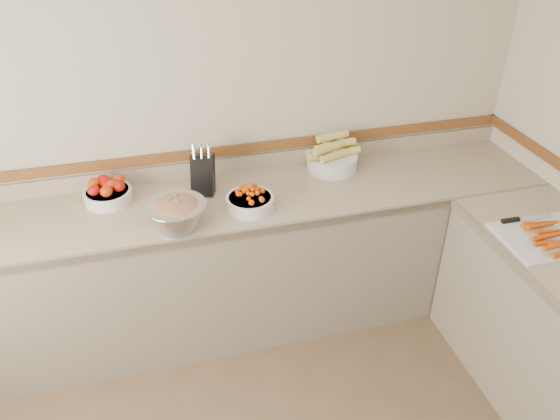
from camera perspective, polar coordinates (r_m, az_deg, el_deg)
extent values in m
plane|color=#B2A993|center=(3.16, -9.35, 9.89)|extent=(4.00, 0.00, 4.00)
cube|color=gray|center=(3.07, -7.91, 0.38)|extent=(4.00, 0.65, 0.04)
cube|color=gray|center=(3.33, -7.33, -6.17)|extent=(4.00, 0.63, 0.86)
cube|color=#74644E|center=(2.81, -6.98, -2.95)|extent=(4.00, 0.02, 0.04)
cube|color=gray|center=(3.30, -8.79, 4.23)|extent=(4.00, 0.02, 0.10)
cube|color=brown|center=(3.26, -8.93, 5.76)|extent=(4.00, 0.02, 0.06)
cube|color=black|center=(3.11, -8.05, 3.74)|extent=(0.17, 0.18, 0.25)
cylinder|color=silver|center=(3.01, -8.94, 5.83)|extent=(0.02, 0.03, 0.06)
cylinder|color=silver|center=(3.02, -8.19, 5.93)|extent=(0.02, 0.03, 0.06)
cylinder|color=silver|center=(3.02, -7.44, 6.03)|extent=(0.02, 0.03, 0.06)
cylinder|color=silver|center=(3.04, -9.01, 6.04)|extent=(0.02, 0.03, 0.06)
cylinder|color=silver|center=(3.04, -8.26, 6.14)|extent=(0.02, 0.03, 0.06)
cylinder|color=silver|center=(3.04, -7.51, 6.23)|extent=(0.02, 0.03, 0.06)
cylinder|color=silver|center=(3.06, -9.07, 6.24)|extent=(0.02, 0.03, 0.06)
cylinder|color=silver|center=(3.06, -8.32, 6.34)|extent=(0.02, 0.03, 0.06)
cylinder|color=silver|center=(3.07, -7.58, 6.43)|extent=(0.02, 0.03, 0.06)
cylinder|color=silver|center=(3.18, -17.50, 1.44)|extent=(0.26, 0.26, 0.07)
torus|color=silver|center=(3.16, -17.59, 1.89)|extent=(0.26, 0.26, 0.01)
cylinder|color=white|center=(3.16, -17.59, 1.89)|extent=(0.23, 0.23, 0.01)
ellipsoid|color=#A70E06|center=(3.12, -18.88, 1.96)|extent=(0.07, 0.07, 0.06)
ellipsoid|color=#B72F06|center=(3.09, -17.69, 1.85)|extent=(0.07, 0.07, 0.06)
ellipsoid|color=#A70E06|center=(3.12, -16.50, 2.39)|extent=(0.07, 0.07, 0.06)
ellipsoid|color=#B72F06|center=(3.19, -18.86, 2.66)|extent=(0.07, 0.07, 0.06)
ellipsoid|color=#A70E06|center=(3.16, -17.69, 2.56)|extent=(0.07, 0.07, 0.06)
ellipsoid|color=#B72F06|center=(3.19, -16.53, 3.08)|extent=(0.07, 0.07, 0.06)
ellipsoid|color=#A70E06|center=(3.21, -18.00, 3.01)|extent=(0.07, 0.07, 0.06)
ellipsoid|color=#B72F06|center=(3.14, -17.14, 2.49)|extent=(0.07, 0.07, 0.06)
ellipsoid|color=#A70E06|center=(3.19, -17.69, 2.83)|extent=(0.07, 0.07, 0.06)
cylinder|color=silver|center=(2.98, -3.16, 0.81)|extent=(0.26, 0.26, 0.07)
torus|color=silver|center=(2.96, -3.17, 1.27)|extent=(0.27, 0.27, 0.01)
cylinder|color=white|center=(2.96, -3.17, 1.27)|extent=(0.23, 0.23, 0.01)
sphere|color=#BD3C06|center=(2.99, -3.57, 2.41)|extent=(0.03, 0.03, 0.03)
sphere|color=#BD3C06|center=(2.93, -3.06, 2.12)|extent=(0.03, 0.03, 0.03)
sphere|color=#BD3C06|center=(2.88, -2.27, 0.82)|extent=(0.03, 0.03, 0.03)
sphere|color=#BD3C06|center=(2.99, -4.08, 2.29)|extent=(0.03, 0.03, 0.03)
sphere|color=#BD3C06|center=(2.89, -3.28, 1.19)|extent=(0.03, 0.03, 0.03)
sphere|color=#BD3C06|center=(2.97, -2.27, 2.25)|extent=(0.03, 0.03, 0.03)
sphere|color=#BD3C06|center=(2.93, -3.16, 2.38)|extent=(0.03, 0.03, 0.03)
sphere|color=#BD3C06|center=(2.97, -3.71, 2.24)|extent=(0.03, 0.03, 0.03)
sphere|color=#BD3C06|center=(2.96, -4.49, 1.97)|extent=(0.03, 0.03, 0.03)
sphere|color=#BD3C06|center=(2.95, -4.00, 1.99)|extent=(0.03, 0.03, 0.03)
sphere|color=#BD3C06|center=(2.92, -3.34, 2.33)|extent=(0.03, 0.03, 0.03)
sphere|color=#BD3C06|center=(2.97, -4.01, 2.25)|extent=(0.03, 0.03, 0.03)
sphere|color=#BD3C06|center=(2.93, -3.10, 2.50)|extent=(0.03, 0.03, 0.03)
sphere|color=#BD3C06|center=(2.93, -2.44, 2.06)|extent=(0.03, 0.03, 0.03)
sphere|color=#BD3C06|center=(2.94, -3.20, 2.13)|extent=(0.03, 0.03, 0.03)
sphere|color=#BD3C06|center=(2.95, -4.73, 1.75)|extent=(0.03, 0.03, 0.03)
sphere|color=#BD3C06|center=(2.87, -3.00, 0.77)|extent=(0.03, 0.03, 0.03)
sphere|color=#BD3C06|center=(2.95, -2.23, 2.04)|extent=(0.03, 0.03, 0.03)
sphere|color=#BD3C06|center=(2.93, -3.18, 2.45)|extent=(0.03, 0.03, 0.03)
sphere|color=#BD3C06|center=(2.93, -2.57, 2.15)|extent=(0.03, 0.03, 0.03)
sphere|color=#BD3C06|center=(2.95, -3.37, 2.35)|extent=(0.03, 0.03, 0.03)
sphere|color=#BD3C06|center=(2.91, -3.11, 1.90)|extent=(0.03, 0.03, 0.03)
sphere|color=#BD3C06|center=(2.92, -3.11, 1.89)|extent=(0.03, 0.03, 0.03)
sphere|color=#BD3C06|center=(2.92, -2.09, 1.63)|extent=(0.03, 0.03, 0.03)
sphere|color=#BD3C06|center=(2.93, -3.22, 2.48)|extent=(0.03, 0.03, 0.03)
sphere|color=#BD3C06|center=(2.98, -3.71, 2.42)|extent=(0.03, 0.03, 0.03)
sphere|color=#BD3C06|center=(2.93, -3.56, 2.29)|extent=(0.03, 0.03, 0.03)
sphere|color=#BD3C06|center=(3.02, -3.18, 2.57)|extent=(0.03, 0.03, 0.03)
sphere|color=#BD3C06|center=(3.00, -2.72, 2.46)|extent=(0.03, 0.03, 0.03)
sphere|color=#BD3C06|center=(2.97, -3.26, 2.33)|extent=(0.03, 0.03, 0.03)
sphere|color=#BD3C06|center=(2.99, -3.98, 2.33)|extent=(0.03, 0.03, 0.03)
sphere|color=#BD3C06|center=(2.98, -1.83, 2.14)|extent=(0.03, 0.03, 0.03)
sphere|color=#BD3C06|center=(2.97, -3.67, 2.28)|extent=(0.03, 0.03, 0.03)
cylinder|color=silver|center=(3.37, 5.46, 5.02)|extent=(0.31, 0.31, 0.09)
torus|color=silver|center=(3.35, 5.50, 5.63)|extent=(0.31, 0.31, 0.01)
cylinder|color=#C8B353|center=(3.30, 4.55, 5.77)|extent=(0.21, 0.09, 0.05)
cylinder|color=#C8B353|center=(3.30, 5.79, 5.70)|extent=(0.21, 0.11, 0.05)
cylinder|color=#C8B353|center=(3.35, 6.69, 6.05)|extent=(0.21, 0.06, 0.05)
cylinder|color=#C8B353|center=(3.36, 4.38, 6.25)|extent=(0.21, 0.10, 0.05)
cylinder|color=#C8B353|center=(3.40, 5.80, 6.49)|extent=(0.21, 0.05, 0.05)
cylinder|color=#C8B353|center=(3.31, 5.23, 6.72)|extent=(0.21, 0.11, 0.05)
cylinder|color=#C8B353|center=(3.35, 6.24, 6.93)|extent=(0.21, 0.06, 0.05)
cylinder|color=#C8B353|center=(3.33, 5.51, 7.67)|extent=(0.21, 0.09, 0.05)
cylinder|color=#C8B353|center=(3.28, 5.07, 6.45)|extent=(0.21, 0.12, 0.05)
cylinder|color=#B2B2BA|center=(2.84, -10.72, -0.66)|extent=(0.31, 0.31, 0.14)
torus|color=#B2B2BA|center=(2.80, -10.86, 0.48)|extent=(0.31, 0.31, 0.01)
ellipsoid|color=maroon|center=(2.81, -10.83, 0.28)|extent=(0.25, 0.25, 0.08)
cube|color=maroon|center=(2.80, -11.58, 0.85)|extent=(0.03, 0.03, 0.02)
cube|color=#7CA04E|center=(2.75, -11.65, -0.03)|extent=(0.03, 0.03, 0.02)
cube|color=maroon|center=(2.81, -10.85, 1.07)|extent=(0.03, 0.03, 0.02)
cube|color=#7CA04E|center=(2.84, -11.65, 1.19)|extent=(0.03, 0.03, 0.02)
cube|color=maroon|center=(2.80, -11.21, 0.61)|extent=(0.03, 0.03, 0.02)
cube|color=#7CA04E|center=(2.77, -10.62, 0.75)|extent=(0.03, 0.03, 0.02)
cube|color=maroon|center=(2.77, -11.52, 0.34)|extent=(0.03, 0.03, 0.02)
cube|color=#7CA04E|center=(2.81, -11.28, 1.10)|extent=(0.03, 0.03, 0.02)
cube|color=maroon|center=(2.79, -10.74, 0.82)|extent=(0.03, 0.03, 0.02)
cube|color=#7CA04E|center=(2.76, -11.01, 0.39)|extent=(0.03, 0.03, 0.02)
cube|color=maroon|center=(2.77, -12.07, 0.07)|extent=(0.03, 0.03, 0.02)
cube|color=#7CA04E|center=(2.80, -10.95, 0.80)|extent=(0.02, 0.02, 0.02)
cube|color=maroon|center=(2.84, -10.84, 1.50)|extent=(0.03, 0.03, 0.02)
cube|color=#7CA04E|center=(2.85, -11.06, 1.60)|extent=(0.02, 0.02, 0.02)
cube|color=beige|center=(3.06, 26.11, -2.60)|extent=(0.47, 0.37, 0.01)
cone|color=#BD4206|center=(3.01, 26.94, -2.95)|extent=(0.18, 0.03, 0.03)
cone|color=#BD4206|center=(3.01, 26.75, -2.28)|extent=(0.18, 0.03, 0.03)
cone|color=#BD4206|center=(3.04, 26.32, -2.38)|extent=(0.18, 0.03, 0.03)
cone|color=#BD4206|center=(3.06, 26.02, -2.09)|extent=(0.18, 0.03, 0.03)
cone|color=#BD4206|center=(3.06, 25.83, -1.44)|extent=(0.18, 0.03, 0.03)
cone|color=#BD4206|center=(3.09, 25.42, -1.54)|extent=(0.18, 0.03, 0.03)
cone|color=#BD4206|center=(3.11, 25.12, -1.26)|extent=(0.18, 0.03, 0.03)
cube|color=silver|center=(3.18, 25.00, -0.69)|extent=(0.19, 0.04, 0.00)
cube|color=black|center=(3.09, 22.95, -0.98)|extent=(0.10, 0.02, 0.02)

